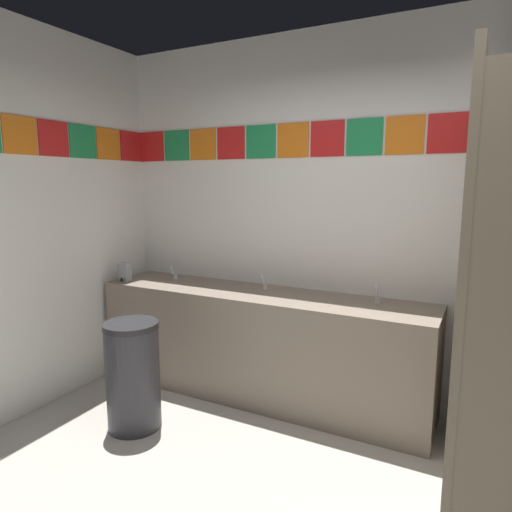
% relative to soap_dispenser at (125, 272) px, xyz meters
% --- Properties ---
extents(wall_back, '(4.42, 0.09, 2.80)m').
position_rel_soap_dispenser_xyz_m(wall_back, '(2.05, 0.49, 0.48)').
color(wall_back, white).
rests_on(wall_back, ground_plane).
extents(vanity_counter, '(2.64, 0.57, 0.84)m').
position_rel_soap_dispenser_xyz_m(vanity_counter, '(1.21, 0.17, -0.49)').
color(vanity_counter, gray).
rests_on(vanity_counter, ground_plane).
extents(faucet_left, '(0.04, 0.10, 0.14)m').
position_rel_soap_dispenser_xyz_m(faucet_left, '(0.33, 0.26, -0.03)').
color(faucet_left, silver).
rests_on(faucet_left, vanity_counter).
extents(faucet_center, '(0.04, 0.10, 0.14)m').
position_rel_soap_dispenser_xyz_m(faucet_center, '(1.21, 0.26, -0.03)').
color(faucet_center, silver).
rests_on(faucet_center, vanity_counter).
extents(faucet_right, '(0.04, 0.10, 0.14)m').
position_rel_soap_dispenser_xyz_m(faucet_right, '(2.09, 0.26, -0.03)').
color(faucet_right, silver).
rests_on(faucet_right, vanity_counter).
extents(soap_dispenser, '(0.09, 0.09, 0.16)m').
position_rel_soap_dispenser_xyz_m(soap_dispenser, '(0.00, 0.00, 0.00)').
color(soap_dispenser, gray).
rests_on(soap_dispenser, vanity_counter).
extents(stall_divider, '(0.92, 1.53, 2.18)m').
position_rel_soap_dispenser_xyz_m(stall_divider, '(2.83, -0.58, 0.17)').
color(stall_divider, '#726651').
rests_on(stall_divider, ground_plane).
extents(trash_bin, '(0.37, 0.37, 0.75)m').
position_rel_soap_dispenser_xyz_m(trash_bin, '(0.66, -0.65, -0.54)').
color(trash_bin, '#333338').
rests_on(trash_bin, ground_plane).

